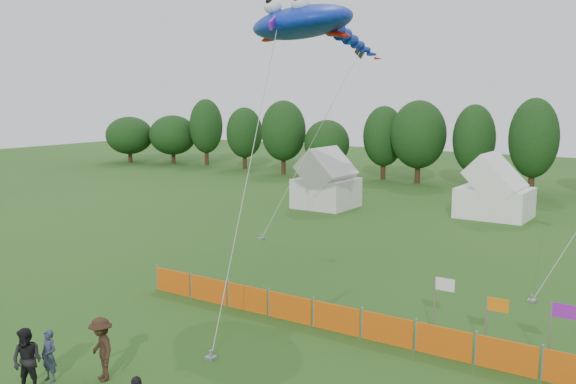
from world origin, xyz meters
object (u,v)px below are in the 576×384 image
Objects in this scene: spectator_a at (49,356)px; stingray_kite at (307,24)px; spectator_c at (101,349)px; tent_right at (495,193)px; barrier_fence at (336,318)px; tent_left at (326,183)px; spectator_b at (27,361)px.

spectator_a is 18.11m from stingray_kite.
spectator_c is 0.11× the size of stingray_kite.
tent_right reaches higher than spectator_c.
spectator_a is at bearing -121.62° from barrier_fence.
spectator_c is (9.46, -29.04, -0.84)m from tent_left.
spectator_a reaches higher than barrier_fence.
spectator_a is at bearing -95.88° from tent_right.
tent_right is (11.62, 3.06, -0.11)m from tent_left.
stingray_kite is (8.04, -15.44, 9.80)m from tent_left.
stingray_kite is at bearing -62.48° from tent_left.
barrier_fence is at bearing 55.93° from spectator_a.
tent_left is at bearing 83.59° from spectator_b.
spectator_c is at bearing -71.95° from tent_left.
barrier_fence is at bearing -58.55° from tent_left.
spectator_a is (-5.07, -8.23, 0.29)m from barrier_fence.
stingray_kite reaches higher than tent_left.
tent_left is at bearing 121.45° from barrier_fence.
spectator_a is (8.22, -29.96, -1.02)m from tent_left.
stingray_kite reaches higher than spectator_b.
spectator_a is 0.82× the size of spectator_c.
spectator_b is at bearing -99.72° from spectator_c.
tent_left is 0.85× the size of tent_right.
spectator_a is 1.55m from spectator_c.
tent_left is 2.58× the size of spectator_a.
barrier_fence is at bearing -86.16° from tent_right.
spectator_b is (-4.92, -9.04, 0.45)m from barrier_fence.
spectator_a is at bearing -74.65° from tent_left.
spectator_a is (-3.40, -33.02, -0.92)m from tent_right.
spectator_c reaches higher than spectator_a.
spectator_a is 0.09× the size of stingray_kite.
spectator_c reaches higher than spectator_b.
tent_right is at bearing 79.05° from stingray_kite.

